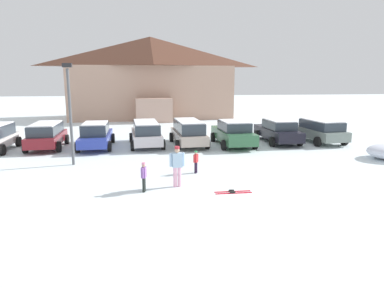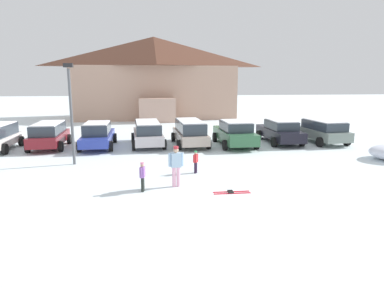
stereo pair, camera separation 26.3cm
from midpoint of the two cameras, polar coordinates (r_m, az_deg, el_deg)
ground at (r=11.46m, az=6.25°, el=-11.32°), size 160.00×160.00×0.00m
ski_lodge at (r=39.09m, az=-7.09°, el=11.01°), size 18.14×9.93×8.84m
parked_maroon_van at (r=23.25m, az=-23.38°, el=1.43°), size 2.24×4.32×1.61m
parked_blue_hatchback at (r=22.49m, az=-16.05°, el=1.46°), size 2.16×4.82×1.62m
parked_silver_wagon at (r=22.44m, az=-8.00°, el=1.89°), size 2.36×4.88×1.59m
parked_beige_suv at (r=22.37m, az=-0.93°, el=2.04°), size 2.30×4.87×1.66m
parked_green_coupe at (r=22.50m, az=6.56°, el=1.87°), size 2.35×4.84×1.64m
parked_black_sedan at (r=24.07m, az=13.81°, el=2.16°), size 2.21×4.80×1.59m
parked_grey_wagon at (r=24.90m, az=20.36°, el=2.17°), size 2.52×4.22×1.57m
skier_adult_in_blue_parka at (r=13.76m, az=-3.03°, el=-3.35°), size 0.62×0.27×1.67m
skier_child_in_purple_jacket at (r=13.34m, az=-8.60°, el=-5.18°), size 0.22×0.43×1.16m
skier_child_in_red_jacket at (r=15.80m, az=0.17°, el=-2.78°), size 0.26×0.34×1.05m
pair_of_skis at (r=13.36m, az=6.26°, el=-7.97°), size 1.42×0.29×0.08m
lamp_post at (r=18.08m, az=-20.08°, el=5.60°), size 0.44×0.24×5.05m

